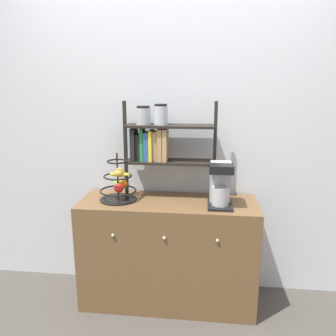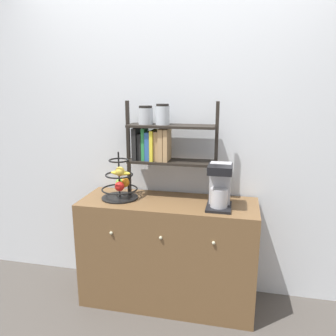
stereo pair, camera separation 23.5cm
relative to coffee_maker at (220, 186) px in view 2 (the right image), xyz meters
The scene contains 6 objects.
ground_plane 1.06m from the coffee_maker, 152.60° to the right, with size 12.00×12.00×0.00m, color #47423D.
wall_back 0.59m from the coffee_maker, 139.92° to the left, with size 7.00×0.05×2.60m, color silver.
sideboard 0.68m from the coffee_maker, behind, with size 1.31×0.48×0.82m.
coffee_maker is the anchor object (origin of this frame).
fruit_stand 0.74m from the coffee_maker, behind, with size 0.27×0.27×0.36m.
shelf_hutch 0.57m from the coffee_maker, 161.87° to the left, with size 0.69×0.20×0.72m.
Camera 2 is at (0.49, -2.00, 1.63)m, focal length 35.00 mm.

